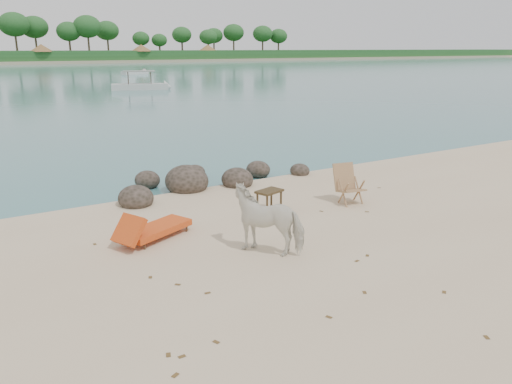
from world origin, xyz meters
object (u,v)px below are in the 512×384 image
(cow, at_px, (269,220))
(boulders, at_px, (198,182))
(lounge_chair, at_px, (157,226))
(side_table, at_px, (269,202))
(deck_chair, at_px, (351,186))

(cow, bearing_deg, boulders, -139.16)
(boulders, relative_size, lounge_chair, 3.29)
(side_table, bearing_deg, boulders, 84.08)
(boulders, bearing_deg, deck_chair, -52.70)
(boulders, height_order, lounge_chair, boulders)
(boulders, distance_m, cow, 4.97)
(lounge_chair, xyz_separation_m, deck_chair, (5.05, -0.29, 0.21))
(lounge_chair, bearing_deg, deck_chair, -27.31)
(cow, relative_size, lounge_chair, 0.81)
(boulders, xyz_separation_m, side_table, (0.54, -2.89, 0.09))
(boulders, distance_m, side_table, 2.94)
(boulders, bearing_deg, lounge_chair, -127.32)
(lounge_chair, bearing_deg, side_table, -18.70)
(boulders, height_order, side_table, boulders)
(lounge_chair, bearing_deg, cow, -70.40)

